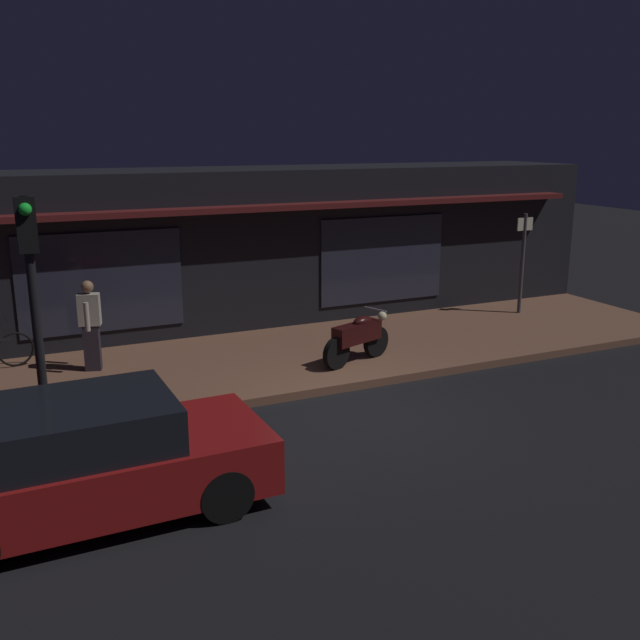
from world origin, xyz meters
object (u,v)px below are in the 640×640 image
(sign_post, at_px, (523,257))
(traffic_light_pole, at_px, (33,285))
(motorcycle, at_px, (358,337))
(person_photographer, at_px, (90,324))
(parked_car_far, at_px, (87,460))

(sign_post, bearing_deg, traffic_light_pole, -161.67)
(motorcycle, bearing_deg, traffic_light_pole, -162.01)
(person_photographer, height_order, traffic_light_pole, traffic_light_pole)
(motorcycle, distance_m, sign_post, 5.73)
(person_photographer, height_order, sign_post, sign_post)
(person_photographer, bearing_deg, motorcycle, -19.33)
(parked_car_far, bearing_deg, person_photographer, 82.03)
(person_photographer, relative_size, sign_post, 0.70)
(motorcycle, distance_m, person_photographer, 4.91)
(sign_post, relative_size, parked_car_far, 0.58)
(motorcycle, height_order, traffic_light_pole, traffic_light_pole)
(sign_post, xyz_separation_m, parked_car_far, (-10.70, -5.27, -0.81))
(traffic_light_pole, relative_size, parked_car_far, 0.87)
(sign_post, height_order, traffic_light_pole, traffic_light_pole)
(person_photographer, bearing_deg, parked_car_far, -97.97)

